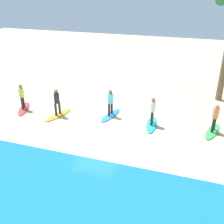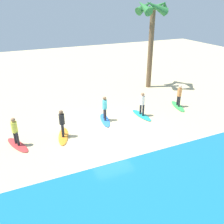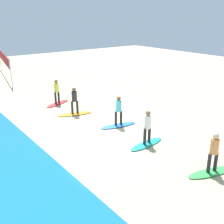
{
  "view_description": "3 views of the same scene",
  "coord_description": "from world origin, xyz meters",
  "px_view_note": "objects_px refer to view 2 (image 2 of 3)",
  "views": [
    {
      "loc": [
        -5.04,
        12.39,
        7.39
      ],
      "look_at": [
        -0.76,
        -0.6,
        0.78
      ],
      "focal_mm": 42.64,
      "sensor_mm": 36.0,
      "label": 1
    },
    {
      "loc": [
        5.29,
        12.07,
        7.44
      ],
      "look_at": [
        -0.22,
        -0.12,
        1.27
      ],
      "focal_mm": 39.15,
      "sensor_mm": 36.0,
      "label": 2
    },
    {
      "loc": [
        -11.51,
        7.4,
        5.93
      ],
      "look_at": [
        -0.94,
        -0.66,
        1.2
      ],
      "focal_mm": 44.66,
      "sensor_mm": 36.0,
      "label": 3
    }
  ],
  "objects_px": {
    "surfer_green": "(179,94)",
    "surfboard_orange": "(63,136)",
    "palm_tree": "(153,17)",
    "surfer_orange": "(62,121)",
    "surfer_red": "(15,129)",
    "surfer_teal": "(142,102)",
    "surfboard_green": "(178,106)",
    "surfboard_teal": "(142,115)",
    "surfboard_blue": "(105,120)",
    "surfer_blue": "(105,106)",
    "surfboard_red": "(18,145)"
  },
  "relations": [
    {
      "from": "surfer_green",
      "to": "surfboard_orange",
      "type": "height_order",
      "value": "surfer_green"
    },
    {
      "from": "palm_tree",
      "to": "surfboard_orange",
      "type": "bearing_deg",
      "value": 31.33
    },
    {
      "from": "surfer_orange",
      "to": "surfer_red",
      "type": "bearing_deg",
      "value": -2.29
    },
    {
      "from": "palm_tree",
      "to": "surfer_teal",
      "type": "bearing_deg",
      "value": 53.96
    },
    {
      "from": "surfboard_green",
      "to": "surfboard_teal",
      "type": "relative_size",
      "value": 1.0
    },
    {
      "from": "surfboard_blue",
      "to": "surfboard_orange",
      "type": "bearing_deg",
      "value": -60.63
    },
    {
      "from": "surfboard_green",
      "to": "surfer_orange",
      "type": "relative_size",
      "value": 1.28
    },
    {
      "from": "surfboard_teal",
      "to": "surfer_teal",
      "type": "relative_size",
      "value": 1.28
    },
    {
      "from": "surfer_orange",
      "to": "palm_tree",
      "type": "bearing_deg",
      "value": -148.67
    },
    {
      "from": "surfer_teal",
      "to": "palm_tree",
      "type": "relative_size",
      "value": 0.22
    },
    {
      "from": "surfer_orange",
      "to": "surfer_red",
      "type": "xyz_separation_m",
      "value": [
        2.57,
        -0.1,
        0.0
      ]
    },
    {
      "from": "surfboard_green",
      "to": "surfboard_blue",
      "type": "height_order",
      "value": "same"
    },
    {
      "from": "surfer_teal",
      "to": "surfer_orange",
      "type": "bearing_deg",
      "value": 5.84
    },
    {
      "from": "surfer_blue",
      "to": "surfboard_teal",
      "type": "bearing_deg",
      "value": 171.84
    },
    {
      "from": "surfboard_orange",
      "to": "palm_tree",
      "type": "xyz_separation_m",
      "value": [
        -9.52,
        -5.79,
        6.05
      ]
    },
    {
      "from": "surfboard_teal",
      "to": "palm_tree",
      "type": "bearing_deg",
      "value": 139.12
    },
    {
      "from": "surfer_green",
      "to": "surfboard_green",
      "type": "bearing_deg",
      "value": 0.0
    },
    {
      "from": "surfer_green",
      "to": "surfboard_teal",
      "type": "bearing_deg",
      "value": 4.32
    },
    {
      "from": "surfer_orange",
      "to": "surfer_red",
      "type": "distance_m",
      "value": 2.58
    },
    {
      "from": "surfboard_blue",
      "to": "palm_tree",
      "type": "height_order",
      "value": "palm_tree"
    },
    {
      "from": "surfboard_orange",
      "to": "surfboard_red",
      "type": "bearing_deg",
      "value": -75.98
    },
    {
      "from": "surfboard_orange",
      "to": "surfer_orange",
      "type": "xyz_separation_m",
      "value": [
        0.0,
        0.0,
        0.99
      ]
    },
    {
      "from": "surfer_red",
      "to": "surfboard_green",
      "type": "bearing_deg",
      "value": -176.38
    },
    {
      "from": "surfboard_teal",
      "to": "palm_tree",
      "type": "xyz_separation_m",
      "value": [
        -3.79,
        -5.21,
        6.05
      ]
    },
    {
      "from": "surfer_blue",
      "to": "palm_tree",
      "type": "bearing_deg",
      "value": -143.08
    },
    {
      "from": "surfer_orange",
      "to": "surfboard_blue",
      "type": "bearing_deg",
      "value": -162.67
    },
    {
      "from": "surfboard_teal",
      "to": "surfer_red",
      "type": "height_order",
      "value": "surfer_red"
    },
    {
      "from": "surfer_blue",
      "to": "surfer_orange",
      "type": "xyz_separation_m",
      "value": [
        3.09,
        0.96,
        0.0
      ]
    },
    {
      "from": "surfer_green",
      "to": "surfboard_teal",
      "type": "xyz_separation_m",
      "value": [
        3.35,
        0.25,
        -0.99
      ]
    },
    {
      "from": "surfboard_green",
      "to": "palm_tree",
      "type": "distance_m",
      "value": 7.84
    },
    {
      "from": "surfer_green",
      "to": "surfboard_red",
      "type": "xyz_separation_m",
      "value": [
        11.65,
        0.74,
        -0.99
      ]
    },
    {
      "from": "surfboard_teal",
      "to": "surfer_teal",
      "type": "bearing_deg",
      "value": -0.0
    },
    {
      "from": "surfer_teal",
      "to": "surfer_orange",
      "type": "height_order",
      "value": "same"
    },
    {
      "from": "surfer_blue",
      "to": "surfboard_blue",
      "type": "bearing_deg",
      "value": -90.0
    },
    {
      "from": "surfer_red",
      "to": "palm_tree",
      "type": "distance_m",
      "value": 14.29
    },
    {
      "from": "surfer_teal",
      "to": "surfboard_blue",
      "type": "height_order",
      "value": "surfer_teal"
    },
    {
      "from": "surfboard_teal",
      "to": "surfboard_red",
      "type": "bearing_deg",
      "value": -91.51
    },
    {
      "from": "surfboard_blue",
      "to": "surfer_blue",
      "type": "bearing_deg",
      "value": 12.04
    },
    {
      "from": "surfer_red",
      "to": "surfer_teal",
      "type": "bearing_deg",
      "value": -176.67
    },
    {
      "from": "surfboard_teal",
      "to": "surfboard_orange",
      "type": "relative_size",
      "value": 1.0
    },
    {
      "from": "surfboard_green",
      "to": "surfboard_teal",
      "type": "xyz_separation_m",
      "value": [
        3.35,
        0.25,
        0.0
      ]
    },
    {
      "from": "surfboard_orange",
      "to": "surfer_orange",
      "type": "height_order",
      "value": "surfer_orange"
    },
    {
      "from": "surfboard_green",
      "to": "palm_tree",
      "type": "relative_size",
      "value": 0.28
    },
    {
      "from": "surfer_blue",
      "to": "palm_tree",
      "type": "height_order",
      "value": "palm_tree"
    },
    {
      "from": "surfboard_blue",
      "to": "surfboard_orange",
      "type": "distance_m",
      "value": 3.24
    },
    {
      "from": "surfer_teal",
      "to": "surfboard_green",
      "type": "bearing_deg",
      "value": -175.68
    },
    {
      "from": "surfer_blue",
      "to": "surfer_orange",
      "type": "distance_m",
      "value": 3.24
    },
    {
      "from": "surfer_blue",
      "to": "surfboard_orange",
      "type": "relative_size",
      "value": 0.78
    },
    {
      "from": "surfboard_blue",
      "to": "surfer_orange",
      "type": "distance_m",
      "value": 3.39
    },
    {
      "from": "surfer_teal",
      "to": "surfer_blue",
      "type": "bearing_deg",
      "value": -8.16
    }
  ]
}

